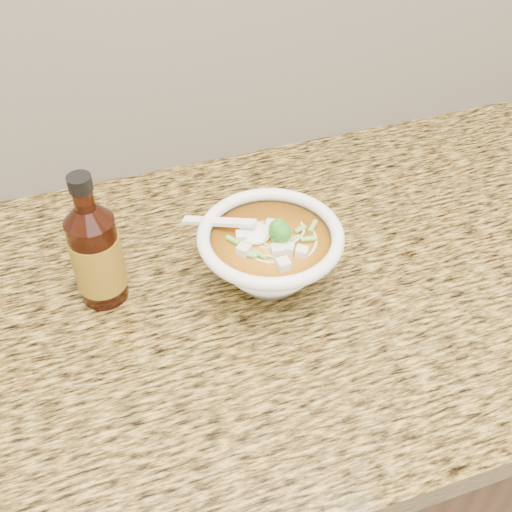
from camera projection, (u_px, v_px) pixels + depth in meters
name	position (u px, v px, depth m)	size (l,w,h in m)	color
cabinet	(247.00, 462.00, 1.20)	(4.00, 0.65, 0.86)	#301E0E
counter_slab	(244.00, 298.00, 0.89)	(4.00, 0.68, 0.04)	#A5883C
soup_bowl	(270.00, 255.00, 0.86)	(0.20, 0.19, 0.11)	white
hot_sauce_bottle	(96.00, 254.00, 0.81)	(0.07, 0.07, 0.20)	#391107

